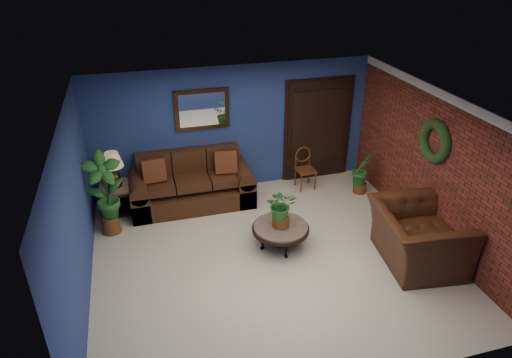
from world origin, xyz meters
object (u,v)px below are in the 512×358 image
object	(u,v)px
end_table	(117,192)
armchair	(417,237)
sofa	(191,187)
table_lamp	(113,165)
coffee_table	(281,229)
side_chair	(304,165)

from	to	relation	value
end_table	armchair	xyz separation A→B (m)	(4.45, -2.71, 0.02)
sofa	armchair	world-z (taller)	sofa
sofa	table_lamp	size ratio (longest dim) A/B	3.60
end_table	table_lamp	distance (m)	0.55
coffee_table	side_chair	world-z (taller)	side_chair
coffee_table	armchair	bearing A→B (deg)	-26.04
end_table	side_chair	distance (m)	3.66
sofa	end_table	world-z (taller)	sofa
coffee_table	armchair	size ratio (longest dim) A/B	0.67
sofa	coffee_table	distance (m)	2.17
end_table	side_chair	size ratio (longest dim) A/B	0.75
end_table	armchair	size ratio (longest dim) A/B	0.45
end_table	sofa	bearing A→B (deg)	1.52
armchair	sofa	bearing A→B (deg)	55.78
sofa	armchair	distance (m)	4.14
coffee_table	armchair	world-z (taller)	armchair
table_lamp	side_chair	world-z (taller)	table_lamp
side_chair	armchair	distance (m)	2.88
table_lamp	armchair	bearing A→B (deg)	-31.31
table_lamp	armchair	xyz separation A→B (m)	(4.45, -2.71, -0.53)
table_lamp	side_chair	distance (m)	3.69
sofa	coffee_table	xyz separation A→B (m)	(1.19, -1.81, 0.01)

